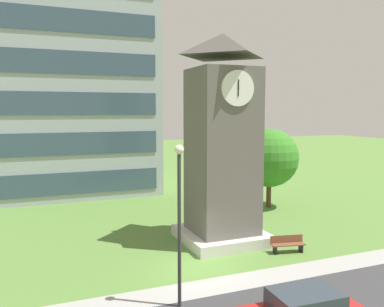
{
  "coord_description": "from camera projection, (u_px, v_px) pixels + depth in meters",
  "views": [
    {
      "loc": [
        -7.16,
        -17.0,
        7.46
      ],
      "look_at": [
        1.42,
        4.31,
        5.0
      ],
      "focal_mm": 37.9,
      "sensor_mm": 36.0,
      "label": 1
    }
  ],
  "objects": [
    {
      "name": "street_lamp",
      "position": [
        179.0,
        208.0,
        15.08
      ],
      "size": [
        0.36,
        0.36,
        6.2
      ],
      "color": "#333338",
      "rests_on": "ground"
    },
    {
      "name": "clock_tower",
      "position": [
        222.0,
        150.0,
        22.67
      ],
      "size": [
        4.54,
        4.54,
        11.63
      ],
      "color": "#605B56",
      "rests_on": "ground"
    },
    {
      "name": "tree_near_tower",
      "position": [
        269.0,
        158.0,
        30.98
      ],
      "size": [
        4.46,
        4.46,
        6.06
      ],
      "color": "#513823",
      "rests_on": "ground"
    },
    {
      "name": "office_building",
      "position": [
        53.0,
        70.0,
        37.83
      ],
      "size": [
        16.96,
        14.17,
        22.4
      ],
      "color": "#9EA8B2",
      "rests_on": "ground"
    },
    {
      "name": "kerb_strip",
      "position": [
        216.0,
        286.0,
        17.28
      ],
      "size": [
        120.0,
        1.6,
        0.01
      ],
      "primitive_type": "cube",
      "color": "#9E9E99",
      "rests_on": "ground"
    },
    {
      "name": "ground_plane",
      "position": [
        198.0,
        269.0,
        19.13
      ],
      "size": [
        160.0,
        160.0,
        0.0
      ],
      "primitive_type": "plane",
      "color": "#567F38"
    },
    {
      "name": "park_bench",
      "position": [
        288.0,
        244.0,
        21.3
      ],
      "size": [
        1.86,
        0.84,
        0.88
      ],
      "color": "brown",
      "rests_on": "ground"
    }
  ]
}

